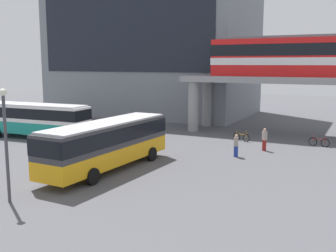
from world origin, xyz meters
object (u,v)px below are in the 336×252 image
(pedestrian_walking_across, at_px, (236,146))
(bicycle_orange, at_px, (241,137))
(bicycle_red, at_px, (319,142))
(station_building, at_px, (154,34))
(bus_main, at_px, (107,140))
(bus_secondary, at_px, (34,117))
(train, at_px, (330,55))
(pedestrian_at_kerb, at_px, (264,140))

(pedestrian_walking_across, bearing_deg, bicycle_orange, 102.64)
(bicycle_orange, bearing_deg, bicycle_red, 6.15)
(station_building, height_order, pedestrian_walking_across, station_building)
(bus_main, distance_m, pedestrian_walking_across, 9.91)
(station_building, bearing_deg, bus_secondary, -91.38)
(train, relative_size, bus_secondary, 1.98)
(bus_secondary, xyz_separation_m, bicycle_red, (24.40, 7.94, -1.63))
(station_building, bearing_deg, bus_main, -66.95)
(bus_secondary, height_order, pedestrian_at_kerb, bus_secondary)
(train, height_order, pedestrian_at_kerb, train)
(pedestrian_at_kerb, bearing_deg, train, 65.21)
(pedestrian_walking_across, bearing_deg, bicycle_red, 53.37)
(bicycle_orange, xyz_separation_m, pedestrian_at_kerb, (2.80, -3.15, 0.51))
(train, xyz_separation_m, pedestrian_at_kerb, (-3.79, -8.20, -6.81))
(bus_main, height_order, pedestrian_walking_across, bus_main)
(bus_secondary, distance_m, pedestrian_at_kerb, 21.08)
(bus_main, bearing_deg, pedestrian_at_kerb, 53.36)
(bicycle_red, distance_m, pedestrian_at_kerb, 5.40)
(train, relative_size, pedestrian_at_kerb, 12.08)
(bus_secondary, distance_m, bicycle_orange, 19.32)
(station_building, relative_size, bicycle_orange, 15.73)
(bus_secondary, xyz_separation_m, pedestrian_at_kerb, (20.65, 4.08, -1.12))
(train, relative_size, bus_main, 1.99)
(bicycle_red, height_order, pedestrian_walking_across, pedestrian_walking_across)
(train, xyz_separation_m, pedestrian_walking_across, (-5.19, -11.28, -6.88))
(station_building, relative_size, bicycle_red, 15.15)
(station_building, xyz_separation_m, bicycle_red, (23.86, -14.47, -10.62))
(train, bearing_deg, bus_secondary, -153.32)
(train, distance_m, bicycle_red, 8.51)
(station_building, xyz_separation_m, bus_main, (12.28, -28.85, -8.99))
(train, height_order, bicycle_orange, train)
(bus_secondary, bearing_deg, train, 26.68)
(bus_main, relative_size, pedestrian_at_kerb, 6.08)
(bus_main, bearing_deg, pedestrian_walking_across, 49.20)
(train, bearing_deg, bicycle_red, -90.46)
(train, bearing_deg, pedestrian_at_kerb, -114.79)
(bus_secondary, height_order, pedestrian_walking_across, bus_secondary)
(bus_secondary, relative_size, bicycle_red, 6.36)
(bicycle_orange, bearing_deg, bus_secondary, -157.95)
(bicycle_orange, height_order, pedestrian_at_kerb, pedestrian_at_kerb)
(pedestrian_walking_across, bearing_deg, bus_main, -130.80)
(bicycle_red, bearing_deg, bus_main, -128.85)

